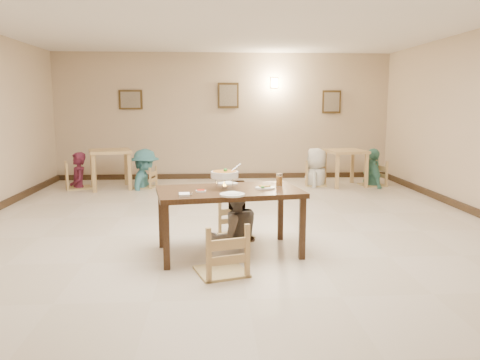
{
  "coord_description": "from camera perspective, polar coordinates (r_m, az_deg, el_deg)",
  "views": [
    {
      "loc": [
        -0.33,
        -6.33,
        1.8
      ],
      "look_at": [
        0.04,
        -0.4,
        0.83
      ],
      "focal_mm": 35.0,
      "sensor_mm": 36.0,
      "label": 1
    }
  ],
  "objects": [
    {
      "name": "picture_b",
      "position": [
        11.29,
        -1.44,
        10.26
      ],
      "size": [
        0.5,
        0.04,
        0.6
      ],
      "color": "#3D2B14",
      "rests_on": "wall_back"
    },
    {
      "name": "main_table",
      "position": [
        5.6,
        -1.34,
        -1.96
      ],
      "size": [
        1.82,
        1.21,
        0.79
      ],
      "rotation": [
        0.0,
        0.0,
        0.16
      ],
      "color": "#3D2716",
      "rests_on": "floor"
    },
    {
      "name": "wall_front",
      "position": [
        1.4,
        10.15,
        -3.09
      ],
      "size": [
        10.0,
        0.0,
        10.0
      ],
      "primitive_type": "plane",
      "rotation": [
        -1.57,
        0.0,
        0.0
      ],
      "color": "#C5AB8D",
      "rests_on": "floor"
    },
    {
      "name": "wall_sconce",
      "position": [
        11.4,
        4.2,
        11.74
      ],
      "size": [
        0.16,
        0.05,
        0.22
      ],
      "primitive_type": "cube",
      "color": "#FFD88C",
      "rests_on": "wall_back"
    },
    {
      "name": "wall_back",
      "position": [
        11.34,
        -1.95,
        7.73
      ],
      "size": [
        10.0,
        0.0,
        10.0
      ],
      "primitive_type": "plane",
      "rotation": [
        1.57,
        0.0,
        0.0
      ],
      "color": "#C5AB8D",
      "rests_on": "floor"
    },
    {
      "name": "chair_near",
      "position": [
        4.97,
        -2.33,
        -5.43
      ],
      "size": [
        0.51,
        0.51,
        1.08
      ],
      "rotation": [
        0.0,
        0.0,
        3.44
      ],
      "color": "tan",
      "rests_on": "floor"
    },
    {
      "name": "curry_warmer",
      "position": [
        5.59,
        -1.9,
        0.65
      ],
      "size": [
        0.37,
        0.33,
        0.3
      ],
      "color": "silver",
      "rests_on": "main_table"
    },
    {
      "name": "rice_plate_near",
      "position": [
        5.2,
        -0.96,
        -1.76
      ],
      "size": [
        0.28,
        0.28,
        0.06
      ],
      "color": "white",
      "rests_on": "main_table"
    },
    {
      "name": "main_diner",
      "position": [
        6.19,
        -0.73,
        -0.03
      ],
      "size": [
        0.94,
        0.84,
        1.6
      ],
      "primitive_type": "imported",
      "rotation": [
        0.0,
        0.0,
        3.51
      ],
      "color": "gray",
      "rests_on": "floor"
    },
    {
      "name": "fried_plate",
      "position": [
        5.62,
        3.06,
        -0.9
      ],
      "size": [
        0.24,
        0.24,
        0.05
      ],
      "color": "white",
      "rests_on": "main_table"
    },
    {
      "name": "bg_diner_a",
      "position": [
        10.57,
        -19.26,
        3.21
      ],
      "size": [
        0.56,
        0.67,
        1.56
      ],
      "primitive_type": "imported",
      "rotation": [
        0.0,
        0.0,
        5.09
      ],
      "color": "#581B32",
      "rests_on": "floor"
    },
    {
      "name": "bg_diner_b",
      "position": [
        10.28,
        -11.6,
        3.72
      ],
      "size": [
        0.76,
        1.16,
        1.69
      ],
      "primitive_type": "imported",
      "rotation": [
        0.0,
        0.0,
        1.44
      ],
      "color": "teal",
      "rests_on": "floor"
    },
    {
      "name": "bg_chair_ll",
      "position": [
        10.6,
        -19.19,
        1.91
      ],
      "size": [
        0.51,
        0.51,
        1.08
      ],
      "rotation": [
        0.0,
        0.0,
        1.91
      ],
      "color": "tan",
      "rests_on": "floor"
    },
    {
      "name": "bg_chair_lr",
      "position": [
        10.32,
        -11.52,
        1.45
      ],
      "size": [
        0.41,
        0.41,
        0.87
      ],
      "rotation": [
        0.0,
        0.0,
        -1.84
      ],
      "color": "tan",
      "rests_on": "floor"
    },
    {
      "name": "bg_diner_c",
      "position": [
        10.48,
        9.35,
        3.87
      ],
      "size": [
        0.77,
        0.95,
        1.68
      ],
      "primitive_type": "imported",
      "rotation": [
        0.0,
        0.0,
        4.38
      ],
      "color": "silver",
      "rests_on": "floor"
    },
    {
      "name": "chili_dish",
      "position": [
        5.44,
        -4.8,
        -1.33
      ],
      "size": [
        0.12,
        0.12,
        0.03
      ],
      "color": "white",
      "rests_on": "main_table"
    },
    {
      "name": "bg_diner_d",
      "position": [
        10.76,
        15.99,
        3.73
      ],
      "size": [
        0.42,
        0.98,
        1.66
      ],
      "primitive_type": "imported",
      "rotation": [
        0.0,
        0.0,
        1.58
      ],
      "color": "#4C937F",
      "rests_on": "floor"
    },
    {
      "name": "picture_c",
      "position": [
        11.66,
        11.1,
        9.33
      ],
      "size": [
        0.45,
        0.04,
        0.55
      ],
      "color": "#3D2B14",
      "rests_on": "wall_back"
    },
    {
      "name": "bg_chair_rl",
      "position": [
        10.52,
        9.3,
        2.0
      ],
      "size": [
        0.47,
        0.47,
        0.99
      ],
      "rotation": [
        0.0,
        0.0,
        1.4
      ],
      "color": "tan",
      "rests_on": "floor"
    },
    {
      "name": "baseboard_back",
      "position": [
        11.44,
        -1.91,
        0.49
      ],
      "size": [
        8.0,
        0.06,
        0.12
      ],
      "primitive_type": "cube",
      "color": "#322215",
      "rests_on": "floor"
    },
    {
      "name": "picture_a",
      "position": [
        11.44,
        -13.2,
        9.51
      ],
      "size": [
        0.55,
        0.04,
        0.45
      ],
      "color": "#3D2B14",
      "rests_on": "wall_back"
    },
    {
      "name": "bg_table_right",
      "position": [
        10.59,
        12.73,
        2.84
      ],
      "size": [
        0.92,
        0.92,
        0.8
      ],
      "rotation": [
        0.0,
        0.0,
        0.16
      ],
      "color": "tan",
      "rests_on": "floor"
    },
    {
      "name": "ceiling",
      "position": [
        6.45,
        -0.64,
        19.99
      ],
      "size": [
        10.0,
        10.0,
        0.0
      ],
      "primitive_type": "plane",
      "color": "silver",
      "rests_on": "wall_back"
    },
    {
      "name": "chair_far",
      "position": [
        6.37,
        -0.5,
        -3.15
      ],
      "size": [
        0.41,
        0.41,
        0.86
      ],
      "rotation": [
        0.0,
        0.0,
        0.33
      ],
      "color": "tan",
      "rests_on": "floor"
    },
    {
      "name": "bg_chair_rr",
      "position": [
        10.79,
        15.91,
        2.1
      ],
      "size": [
        0.49,
        0.49,
        1.05
      ],
      "rotation": [
        0.0,
        0.0,
        -1.4
      ],
      "color": "tan",
      "rests_on": "floor"
    },
    {
      "name": "rice_plate_far",
      "position": [
        5.93,
        -1.51,
        -0.41
      ],
      "size": [
        0.26,
        0.26,
        0.06
      ],
      "color": "white",
      "rests_on": "main_table"
    },
    {
      "name": "bg_table_left",
      "position": [
        10.34,
        -15.53,
        2.79
      ],
      "size": [
        1.04,
        1.04,
        0.84
      ],
      "rotation": [
        0.0,
        0.0,
        0.28
      ],
      "color": "tan",
      "rests_on": "floor"
    },
    {
      "name": "drink_glass",
      "position": [
        5.82,
        4.8,
        -0.02
      ],
      "size": [
        0.08,
        0.08,
        0.16
      ],
      "color": "white",
      "rests_on": "main_table"
    },
    {
      "name": "napkin_cutlery",
      "position": [
        5.22,
        -6.77,
        -1.78
      ],
      "size": [
        0.15,
        0.24,
        0.03
      ],
      "color": "white",
      "rests_on": "main_table"
    },
    {
      "name": "floor",
      "position": [
        6.59,
        -0.6,
        -6.59
      ],
      "size": [
        10.0,
        10.0,
        0.0
      ],
      "primitive_type": "plane",
      "color": "beige",
      "rests_on": "ground"
    }
  ]
}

